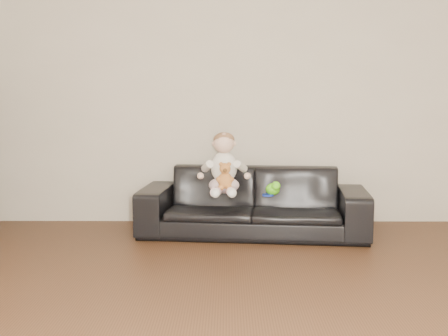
{
  "coord_description": "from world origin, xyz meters",
  "views": [
    {
      "loc": [
        -0.1,
        -2.62,
        1.21
      ],
      "look_at": [
        -0.14,
        2.16,
        0.6
      ],
      "focal_mm": 45.0,
      "sensor_mm": 36.0,
      "label": 1
    }
  ],
  "objects_px": {
    "teddy_bear": "(225,176)",
    "toy_rattle": "(271,190)",
    "sofa": "(253,202)",
    "toy_green": "(273,189)",
    "toy_blue_disc": "(268,195)",
    "baby": "(224,167)"
  },
  "relations": [
    {
      "from": "teddy_bear",
      "to": "toy_rattle",
      "type": "distance_m",
      "value": 0.43
    },
    {
      "from": "sofa",
      "to": "teddy_bear",
      "type": "xyz_separation_m",
      "value": [
        -0.25,
        -0.27,
        0.27
      ]
    },
    {
      "from": "sofa",
      "to": "toy_green",
      "type": "xyz_separation_m",
      "value": [
        0.16,
        -0.18,
        0.14
      ]
    },
    {
      "from": "toy_rattle",
      "to": "toy_blue_disc",
      "type": "relative_size",
      "value": 0.81
    },
    {
      "from": "teddy_bear",
      "to": "toy_blue_disc",
      "type": "height_order",
      "value": "teddy_bear"
    },
    {
      "from": "sofa",
      "to": "toy_rattle",
      "type": "bearing_deg",
      "value": -44.27
    },
    {
      "from": "teddy_bear",
      "to": "toy_rattle",
      "type": "height_order",
      "value": "teddy_bear"
    },
    {
      "from": "toy_green",
      "to": "toy_blue_disc",
      "type": "bearing_deg",
      "value": -137.14
    },
    {
      "from": "toy_rattle",
      "to": "toy_blue_disc",
      "type": "height_order",
      "value": "toy_rattle"
    },
    {
      "from": "baby",
      "to": "toy_green",
      "type": "bearing_deg",
      "value": -6.9
    },
    {
      "from": "toy_blue_disc",
      "to": "baby",
      "type": "bearing_deg",
      "value": 163.55
    },
    {
      "from": "teddy_bear",
      "to": "toy_blue_disc",
      "type": "relative_size",
      "value": 2.33
    },
    {
      "from": "toy_green",
      "to": "baby",
      "type": "bearing_deg",
      "value": 170.45
    },
    {
      "from": "sofa",
      "to": "toy_rattle",
      "type": "height_order",
      "value": "sofa"
    },
    {
      "from": "toy_rattle",
      "to": "teddy_bear",
      "type": "bearing_deg",
      "value": -166.49
    },
    {
      "from": "toy_green",
      "to": "toy_rattle",
      "type": "height_order",
      "value": "toy_green"
    },
    {
      "from": "sofa",
      "to": "toy_blue_disc",
      "type": "height_order",
      "value": "sofa"
    },
    {
      "from": "toy_green",
      "to": "toy_rattle",
      "type": "bearing_deg",
      "value": 159.4
    },
    {
      "from": "sofa",
      "to": "teddy_bear",
      "type": "height_order",
      "value": "teddy_bear"
    },
    {
      "from": "baby",
      "to": "toy_rattle",
      "type": "distance_m",
      "value": 0.45
    },
    {
      "from": "baby",
      "to": "teddy_bear",
      "type": "distance_m",
      "value": 0.17
    },
    {
      "from": "baby",
      "to": "teddy_bear",
      "type": "bearing_deg",
      "value": -83.77
    }
  ]
}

